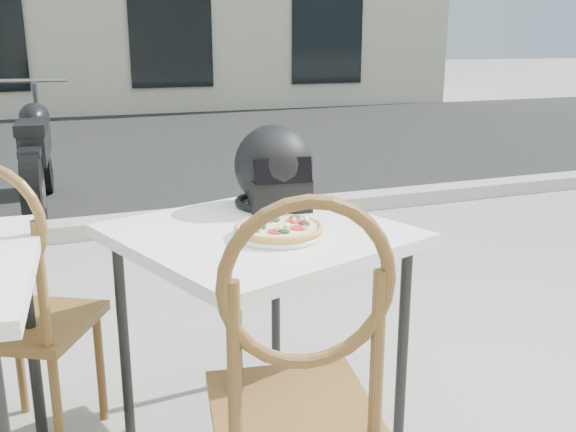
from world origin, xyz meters
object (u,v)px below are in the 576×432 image
object	(u,v)px
helmet	(274,171)
motorcycle	(37,157)
cafe_chair_side	(14,296)
cafe_table_main	(259,250)
pizza	(279,228)
plate	(279,234)
cafe_chair_main	(298,376)

from	to	relation	value
helmet	motorcycle	world-z (taller)	helmet
cafe_chair_side	helmet	bearing A→B (deg)	-147.16
cafe_table_main	pizza	distance (m)	0.15
pizza	cafe_chair_side	xyz separation A→B (m)	(-0.80, 0.32, -0.23)
helmet	cafe_chair_side	bearing A→B (deg)	-170.99
cafe_table_main	cafe_chair_side	world-z (taller)	cafe_chair_side
pizza	motorcycle	world-z (taller)	motorcycle
cafe_table_main	helmet	distance (m)	0.37
cafe_table_main	plate	bearing A→B (deg)	-73.56
cafe_chair_main	cafe_chair_side	size ratio (longest dim) A/B	1.03
cafe_table_main	cafe_chair_side	bearing A→B (deg)	164.04
helmet	pizza	bearing A→B (deg)	-102.24
motorcycle	pizza	bearing A→B (deg)	-75.93
pizza	helmet	xyz separation A→B (m)	(0.12, 0.37, 0.10)
plate	pizza	bearing A→B (deg)	87.16
cafe_chair_side	plate	bearing A→B (deg)	-172.12
cafe_chair_side	motorcycle	world-z (taller)	motorcycle
cafe_table_main	motorcycle	distance (m)	3.73
pizza	cafe_chair_side	size ratio (longest dim) A/B	0.33
cafe_table_main	helmet	xyz separation A→B (m)	(0.15, 0.27, 0.20)
cafe_table_main	plate	size ratio (longest dim) A/B	2.96
pizza	helmet	world-z (taller)	helmet
cafe_table_main	plate	xyz separation A→B (m)	(0.03, -0.10, 0.08)
helmet	cafe_chair_main	bearing A→B (deg)	-100.81
pizza	motorcycle	size ratio (longest dim) A/B	0.16
pizza	helmet	distance (m)	0.40
cafe_table_main	pizza	world-z (taller)	pizza
pizza	cafe_chair_main	distance (m)	0.58
cafe_table_main	motorcycle	world-z (taller)	motorcycle
cafe_chair_main	cafe_table_main	bearing A→B (deg)	-90.53
helmet	cafe_chair_main	xyz separation A→B (m)	(-0.27, -0.88, -0.32)
cafe_chair_main	cafe_chair_side	xyz separation A→B (m)	(-0.65, 0.84, -0.01)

